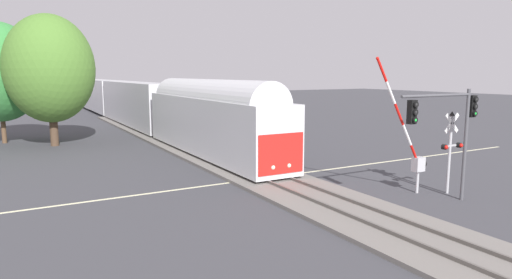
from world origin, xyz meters
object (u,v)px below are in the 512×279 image
at_px(commuter_train, 138,102).
at_px(traffic_signal_near_right, 450,118).
at_px(crossing_gate_near, 414,151).
at_px(traffic_signal_far_side, 259,103).
at_px(crossing_signal_mast, 451,144).
at_px(oak_behind_train, 50,69).

distance_m(commuter_train, traffic_signal_near_right, 36.08).
distance_m(crossing_gate_near, traffic_signal_near_right, 2.60).
distance_m(commuter_train, traffic_signal_far_side, 18.76).
relative_size(crossing_signal_mast, oak_behind_train, 0.39).
bearing_deg(oak_behind_train, crossing_signal_mast, -58.42).
distance_m(traffic_signal_near_right, oak_behind_train, 29.96).
height_order(commuter_train, crossing_gate_near, crossing_gate_near).
height_order(traffic_signal_far_side, oak_behind_train, oak_behind_train).
bearing_deg(commuter_train, crossing_signal_mast, -79.69).
relative_size(commuter_train, traffic_signal_near_right, 12.09).
height_order(crossing_gate_near, traffic_signal_far_side, crossing_gate_near).
height_order(crossing_gate_near, traffic_signal_near_right, crossing_gate_near).
bearing_deg(oak_behind_train, commuter_train, 45.20).
relative_size(traffic_signal_near_right, oak_behind_train, 0.49).
relative_size(crossing_gate_near, crossing_signal_mast, 1.62).
relative_size(crossing_gate_near, oak_behind_train, 0.63).
bearing_deg(traffic_signal_far_side, commuter_train, 105.75).
distance_m(crossing_signal_mast, traffic_signal_far_side, 16.72).
height_order(crossing_signal_mast, oak_behind_train, oak_behind_train).
xyz_separation_m(commuter_train, traffic_signal_far_side, (5.09, -18.04, 0.82)).
distance_m(commuter_train, crossing_gate_near, 34.20).
xyz_separation_m(commuter_train, crossing_signal_mast, (6.31, -34.68, -0.26)).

